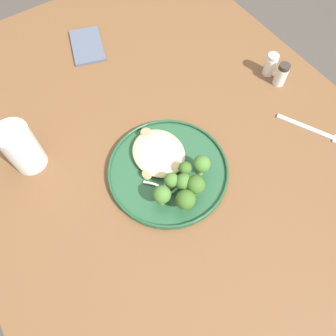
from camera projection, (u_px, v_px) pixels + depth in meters
The scene contains 25 objects.
ground at pixel (169, 233), 1.47m from camera, with size 6.00×6.00×0.00m, color #47423D.
wooden_dining_table at pixel (170, 162), 0.89m from camera, with size 1.40×1.00×0.74m.
dinner_plate at pixel (168, 170), 0.78m from camera, with size 0.29×0.29×0.02m.
noodle_bed at pixel (159, 153), 0.78m from camera, with size 0.14×0.12×0.02m.
seared_scallop_left_edge at pixel (146, 134), 0.81m from camera, with size 0.03×0.03×0.02m.
seared_scallop_front_small at pixel (147, 174), 0.76m from camera, with size 0.02×0.02×0.01m.
seared_scallop_right_edge at pixel (162, 147), 0.79m from camera, with size 0.02×0.02×0.02m.
seared_scallop_half_hidden at pixel (165, 154), 0.78m from camera, with size 0.03×0.03×0.01m.
seared_scallop_center_golden at pixel (169, 168), 0.76m from camera, with size 0.02×0.02×0.02m.
broccoli_floret_small_sprig at pixel (162, 195), 0.70m from camera, with size 0.04×0.04×0.06m.
broccoli_floret_tall_stalk at pixel (171, 180), 0.72m from camera, with size 0.03×0.03×0.06m.
broccoli_floret_split_head at pixel (184, 182), 0.72m from camera, with size 0.04×0.04×0.06m.
broccoli_floret_front_edge at pixel (185, 169), 0.74m from camera, with size 0.03×0.03×0.05m.
broccoli_floret_rear_charred at pixel (201, 165), 0.74m from camera, with size 0.04×0.04×0.06m.
broccoli_floret_right_tilted at pixel (186, 200), 0.69m from camera, with size 0.04×0.04×0.07m.
broccoli_floret_near_rim at pixel (195, 185), 0.71m from camera, with size 0.04×0.04×0.06m.
onion_sliver_pale_crescent at pixel (151, 184), 0.75m from camera, with size 0.04×0.01×0.00m, color silver.
onion_sliver_short_strip at pixel (176, 163), 0.78m from camera, with size 0.05×0.01×0.00m, color silver.
onion_sliver_curled_piece at pixel (178, 188), 0.75m from camera, with size 0.05×0.01×0.00m, color silver.
onion_sliver_long_sliver at pixel (166, 182), 0.75m from camera, with size 0.04×0.01×0.00m, color silver.
water_glass at pixel (23, 150), 0.75m from camera, with size 0.08×0.08×0.13m.
dinner_fork at pixel (314, 131), 0.84m from camera, with size 0.17×0.10×0.00m.
folded_napkin at pixel (87, 46), 0.98m from camera, with size 0.15×0.09×0.01m, color #4C566B.
salt_shaker at pixel (270, 65), 0.91m from camera, with size 0.03×0.03×0.07m.
pepper_shaker at pixel (281, 74), 0.89m from camera, with size 0.03×0.03×0.07m.
Camera 1 is at (0.36, -0.24, 1.44)m, focal length 34.68 mm.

